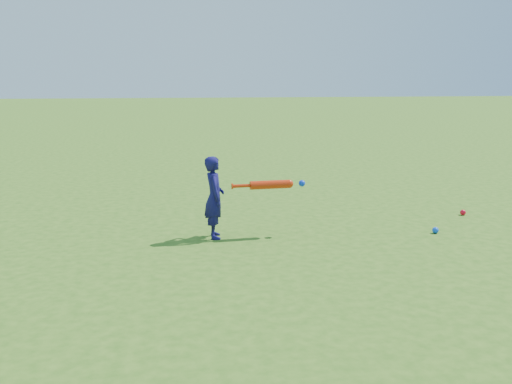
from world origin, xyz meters
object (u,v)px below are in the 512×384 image
child (214,197)px  ground_ball_red (463,212)px  ground_ball_blue (435,230)px  bat_swing (273,185)px

child → ground_ball_red: size_ratio=12.64×
child → ground_ball_red: bearing=-81.8°
ground_ball_red → ground_ball_blue: bearing=-133.7°
bat_swing → child: bearing=175.4°
ground_ball_blue → bat_swing: bearing=174.4°
child → bat_swing: (0.70, 0.00, 0.14)m
ground_ball_red → ground_ball_blue: ground_ball_blue is taller
ground_ball_red → bat_swing: bat_swing is taller
bat_swing → ground_ball_blue: bearing=-10.4°
ground_ball_blue → bat_swing: bat_swing is taller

